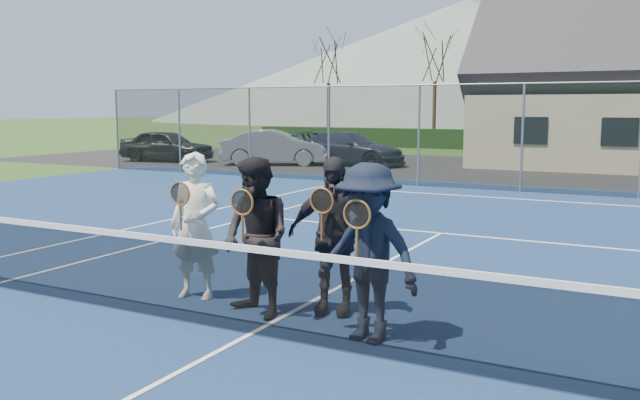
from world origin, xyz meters
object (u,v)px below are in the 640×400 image
Objects in this scene: car_b at (275,148)px; tennis_net at (250,286)px; player_c at (333,235)px; car_a at (167,146)px; player_b at (256,237)px; player_a at (195,226)px; player_d at (368,253)px; car_c at (350,149)px.

tennis_net is (10.73, -17.94, -0.18)m from car_b.
tennis_net is 6.49× the size of player_c.
car_a is 2.26× the size of player_b.
player_c reaches higher than car_a.
player_a is 2.53m from player_d.
player_b reaches higher than car_c.
player_a is 1.09m from player_b.
player_d is at bearing -144.29° from car_a.
player_b is at bearing -144.45° from player_c.
car_c is at bearing 114.80° from player_c.
car_a is 22.75m from player_b.
player_a and player_b have the same top height.
player_a and player_d have the same top height.
car_a is 2.26× the size of player_d.
player_c reaches higher than tennis_net.
tennis_net is at bearing -146.97° from car_a.
player_b is (15.51, -16.65, 0.23)m from car_a.
car_b is at bearing 121.01° from player_b.
car_b is at bearing 124.10° from player_d.
car_c is 19.51m from player_a.
player_c is at bearing -144.39° from car_a.
player_a is at bearing -172.27° from player_c.
player_c is at bearing 7.73° from player_a.
player_c is at bearing -150.75° from car_c.
car_a is at bearing 132.97° from player_b.
player_d is at bearing -9.79° from player_a.
player_c is 0.99m from player_d.
car_b is 2.42× the size of player_b.
car_c is at bearing -85.38° from car_a.
player_a is (6.61, -18.35, 0.24)m from car_c.
player_b reaches higher than tennis_net.
car_c is (2.77, 1.25, -0.04)m from car_b.
player_a and player_c have the same top height.
tennis_net is at bearing -160.04° from player_d.
player_a reaches higher than tennis_net.
player_c is (1.76, 0.24, -0.00)m from player_a.
car_b is at bearing 120.88° from tennis_net.
player_c is (0.41, 1.08, 0.38)m from tennis_net.
car_a is 5.12m from car_b.
tennis_net is 1.22m from player_c.
car_a is at bearing 74.41° from car_b.
tennis_net is at bearing -110.65° from player_c.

